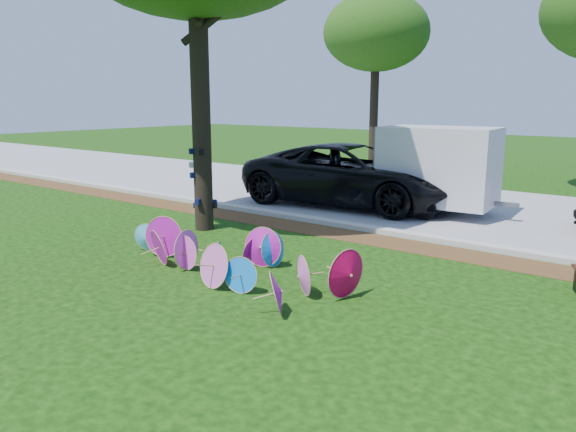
# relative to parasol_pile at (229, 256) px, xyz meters

# --- Properties ---
(ground) EXTENTS (90.00, 90.00, 0.00)m
(ground) POSITION_rel_parasol_pile_xyz_m (-0.20, -0.66, -0.36)
(ground) COLOR black
(ground) RESTS_ON ground
(mulch_strip) EXTENTS (90.00, 1.00, 0.01)m
(mulch_strip) POSITION_rel_parasol_pile_xyz_m (-0.20, 3.84, -0.35)
(mulch_strip) COLOR #472D16
(mulch_strip) RESTS_ON ground
(curb) EXTENTS (90.00, 0.30, 0.12)m
(curb) POSITION_rel_parasol_pile_xyz_m (-0.20, 4.54, -0.30)
(curb) COLOR #B7B5AD
(curb) RESTS_ON ground
(street) EXTENTS (90.00, 8.00, 0.01)m
(street) POSITION_rel_parasol_pile_xyz_m (-0.20, 8.69, -0.35)
(street) COLOR gray
(street) RESTS_ON ground
(parasol_pile) EXTENTS (5.21, 2.48, 0.84)m
(parasol_pile) POSITION_rel_parasol_pile_xyz_m (0.00, 0.00, 0.00)
(parasol_pile) COLOR #F252D2
(parasol_pile) RESTS_ON ground
(black_van) EXTENTS (6.71, 3.55, 1.80)m
(black_van) POSITION_rel_parasol_pile_xyz_m (-1.82, 7.17, 0.54)
(black_van) COLOR black
(black_van) RESTS_ON ground
(cargo_trailer) EXTENTS (3.09, 2.11, 2.66)m
(cargo_trailer) POSITION_rel_parasol_pile_xyz_m (0.69, 7.47, 0.97)
(cargo_trailer) COLOR silver
(cargo_trailer) RESTS_ON ground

